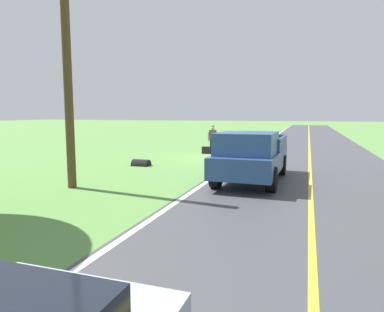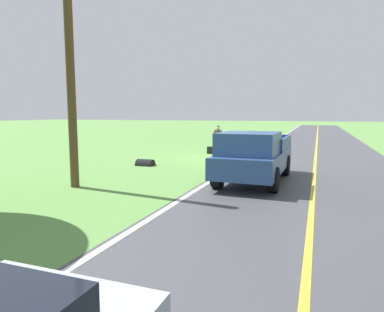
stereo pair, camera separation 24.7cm
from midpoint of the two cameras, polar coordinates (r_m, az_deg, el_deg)
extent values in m
plane|color=#609347|center=(19.33, 5.80, -0.27)|extent=(200.00, 200.00, 0.00)
cube|color=#47474C|center=(18.75, 20.04, -0.88)|extent=(7.40, 120.00, 0.00)
cube|color=silver|center=(19.07, 9.41, -0.41)|extent=(0.16, 117.60, 0.00)
cube|color=gold|center=(18.75, 20.04, -0.87)|extent=(0.14, 117.60, 0.00)
cylinder|color=black|center=(20.89, 4.85, 1.50)|extent=(0.18, 0.18, 0.88)
cylinder|color=black|center=(21.17, 4.42, 1.57)|extent=(0.18, 0.18, 0.88)
cube|color=#3F3F47|center=(20.97, 4.65, 3.52)|extent=(0.41, 0.28, 0.58)
sphere|color=tan|center=(20.95, 4.66, 4.63)|extent=(0.23, 0.23, 0.23)
sphere|color=#4C564C|center=(20.95, 4.67, 4.83)|extent=(0.20, 0.20, 0.20)
cube|color=navy|center=(21.16, 4.78, 3.63)|extent=(0.33, 0.21, 0.44)
cylinder|color=tan|center=(20.90, 5.33, 3.20)|extent=(0.10, 0.10, 0.58)
cylinder|color=tan|center=(21.02, 3.95, 3.23)|extent=(0.10, 0.10, 0.58)
cube|color=black|center=(21.10, 3.49, 0.96)|extent=(0.47, 0.22, 0.44)
cube|color=#2D4C84|center=(12.81, 10.99, -0.68)|extent=(2.12, 5.44, 0.70)
cube|color=#2D4C84|center=(11.57, 10.00, 2.07)|extent=(1.89, 2.20, 0.72)
cube|color=black|center=(11.56, 10.01, 2.43)|extent=(1.71, 1.33, 0.43)
cube|color=#2D4C84|center=(13.68, 15.74, 2.09)|extent=(0.17, 3.03, 0.45)
cube|color=#2D4C84|center=(13.99, 8.05, 2.39)|extent=(0.17, 3.03, 0.45)
cube|color=#2D4C84|center=(15.29, 12.80, 2.67)|extent=(1.84, 0.14, 0.45)
cylinder|color=black|center=(11.02, 13.90, -3.84)|extent=(0.32, 0.81, 0.80)
cylinder|color=black|center=(11.38, 4.87, -3.31)|extent=(0.32, 0.81, 0.80)
cylinder|color=black|center=(14.25, 15.64, -1.46)|extent=(0.32, 0.81, 0.80)
cylinder|color=black|center=(14.54, 8.57, -1.12)|extent=(0.32, 0.81, 0.80)
cylinder|color=brown|center=(12.12, -18.99, 15.83)|extent=(0.28, 0.28, 8.74)
cylinder|color=black|center=(16.45, -7.30, -1.56)|extent=(0.80, 0.60, 0.60)
camera|label=1|loc=(0.12, -89.23, 0.09)|focal=32.30mm
camera|label=2|loc=(0.12, 90.77, -0.09)|focal=32.30mm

